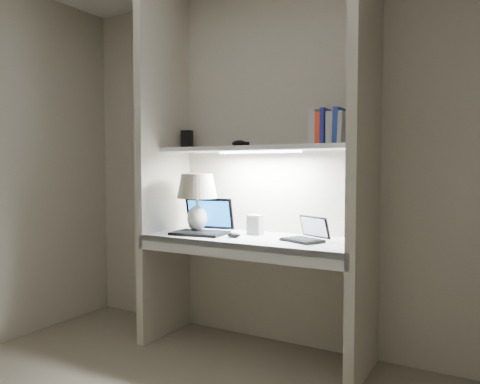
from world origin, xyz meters
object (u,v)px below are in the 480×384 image
Objects in this scene: laptop_netbook at (307,235)px; book_row at (328,128)px; table_lamp at (197,193)px; laptop_main at (204,225)px; speaker at (255,225)px.

laptop_netbook is 0.69m from book_row.
book_row is (0.88, 0.18, 0.43)m from table_lamp.
laptop_main is 2.92× the size of speaker.
table_lamp is at bearing -168.45° from book_row.
laptop_main is (0.05, 0.00, -0.22)m from table_lamp.
speaker is (-0.41, 0.08, 0.03)m from laptop_netbook.
table_lamp is at bearing 177.98° from laptop_main.
table_lamp reaches higher than laptop_main.
table_lamp is 1.39× the size of laptop_netbook.
book_row is (0.08, 0.15, 0.67)m from laptop_netbook.
laptop_main is 1.71× the size of book_row.
laptop_netbook is at bearing -5.51° from laptop_main.
table_lamp is at bearing -162.23° from speaker.
table_lamp is 0.99m from book_row.
laptop_main reaches higher than speaker.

